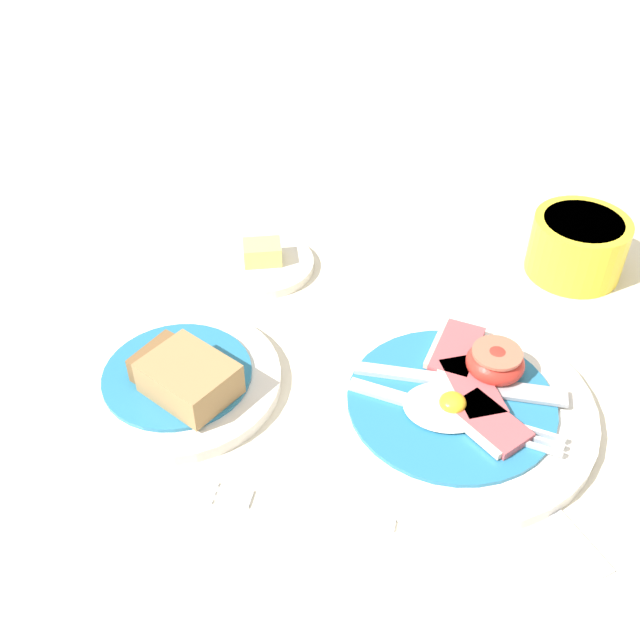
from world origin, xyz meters
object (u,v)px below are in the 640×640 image
object	(u,v)px
sugar_cup	(578,245)
fork_on_cloth	(280,504)
breakfast_plate	(455,401)
bread_plate	(180,376)
butter_dish	(263,262)
teaspoon_by_saucer	(634,599)

from	to	relation	value
sugar_cup	fork_on_cloth	distance (m)	0.43
breakfast_plate	sugar_cup	size ratio (longest dim) A/B	2.51
breakfast_plate	fork_on_cloth	size ratio (longest dim) A/B	1.35
fork_on_cloth	bread_plate	bearing A→B (deg)	-42.03
sugar_cup	fork_on_cloth	xyz separation A→B (m)	(-0.28, -0.33, -0.03)
butter_dish	bread_plate	bearing A→B (deg)	-104.43
fork_on_cloth	sugar_cup	bearing A→B (deg)	-123.22
breakfast_plate	bread_plate	bearing A→B (deg)	178.48
breakfast_plate	sugar_cup	distance (m)	0.26
butter_dish	fork_on_cloth	bearing A→B (deg)	-79.31
breakfast_plate	bread_plate	distance (m)	0.24
teaspoon_by_saucer	fork_on_cloth	bearing A→B (deg)	-135.14
breakfast_plate	bread_plate	xyz separation A→B (m)	(-0.24, 0.01, 0.00)
sugar_cup	fork_on_cloth	bearing A→B (deg)	-130.00
butter_dish	teaspoon_by_saucer	world-z (taller)	butter_dish
breakfast_plate	fork_on_cloth	xyz separation A→B (m)	(-0.14, -0.11, -0.01)
bread_plate	fork_on_cloth	xyz separation A→B (m)	(0.10, -0.12, -0.01)
sugar_cup	butter_dish	world-z (taller)	sugar_cup
bread_plate	butter_dish	size ratio (longest dim) A/B	1.69
butter_dish	breakfast_plate	bearing A→B (deg)	-44.13
butter_dish	fork_on_cloth	xyz separation A→B (m)	(0.06, -0.30, -0.01)
teaspoon_by_saucer	butter_dish	bearing A→B (deg)	-171.49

